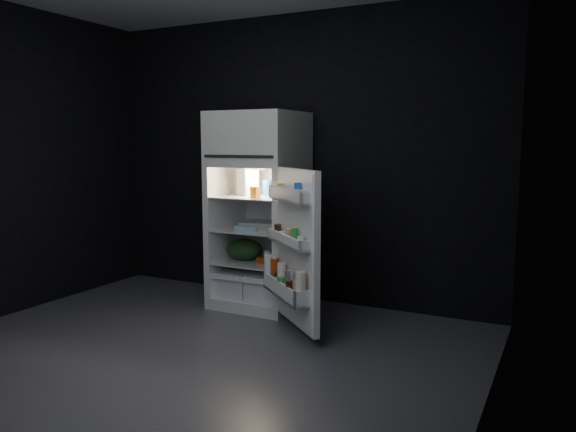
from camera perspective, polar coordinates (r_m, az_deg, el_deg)
The scene contains 18 objects.
floor at distance 4.21m, azimuth -9.90°, elevation -13.64°, with size 4.00×3.40×0.00m, color #525257.
wall_back at distance 5.38m, azimuth 0.70°, elevation 5.80°, with size 4.00×0.00×2.70m, color black.
wall_right at distance 3.15m, azimuth 20.11°, elevation 4.16°, with size 0.00×3.40×2.70m, color black.
refrigerator at distance 5.15m, azimuth -2.85°, elevation 1.32°, with size 0.76×0.71×1.78m.
fridge_door at distance 4.34m, azimuth 0.56°, elevation -3.48°, with size 0.66×0.63×1.22m.
milk_jug at distance 5.16m, azimuth -4.13°, elevation 3.45°, with size 0.15×0.15×0.24m, color white.
mayo_jar at distance 5.16m, azimuth -2.06°, elevation 2.90°, with size 0.10×0.10×0.14m, color #1E54A7.
jam_jar at distance 5.05m, azimuth -0.92°, elevation 2.75°, with size 0.11×0.11×0.13m, color black.
amber_bottle at distance 5.30m, azimuth -5.01°, elevation 3.43°, with size 0.07×0.07×0.22m, color gold.
small_carton at distance 4.90m, azimuth -3.33°, elevation 2.41°, with size 0.08×0.06×0.10m, color orange.
egg_carton at distance 5.04m, azimuth -3.14°, elevation -1.05°, with size 0.32×0.12×0.07m, color gray.
pie at distance 5.29m, azimuth -3.23°, elevation -0.81°, with size 0.33×0.33×0.04m, color tan.
flat_package at distance 5.01m, azimuth -4.37°, elevation -1.28°, with size 0.20×0.10×0.04m, color #97CBE9.
wrapped_pkg at distance 5.19m, azimuth -0.64°, elevation -0.90°, with size 0.12×0.10×0.05m, color #F5E3C8.
produce_bag at distance 5.23m, azimuth -4.46°, elevation -3.38°, with size 0.35×0.29×0.20m, color #193815.
yogurt_tray at distance 5.07m, azimuth -1.50°, elevation -4.56°, with size 0.28×0.15×0.05m, color #A5360E.
small_can_red at distance 5.24m, azimuth -0.68°, elevation -3.93°, with size 0.06×0.06×0.09m, color #A5360E.
small_can_silver at distance 5.14m, azimuth 0.21°, elevation -4.14°, with size 0.06×0.06×0.09m, color silver.
Camera 1 is at (2.37, -3.13, 1.51)m, focal length 35.00 mm.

